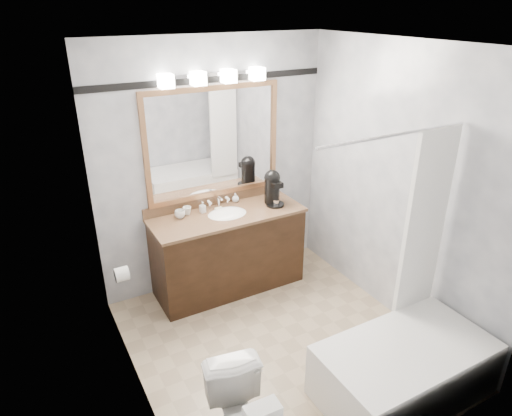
% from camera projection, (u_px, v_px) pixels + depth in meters
% --- Properties ---
extents(room, '(2.42, 2.62, 2.52)m').
position_uv_depth(room, '(283.00, 216.00, 3.51)').
color(room, tan).
rests_on(room, ground).
extents(vanity, '(1.53, 0.58, 0.97)m').
position_uv_depth(vanity, '(228.00, 250.00, 4.66)').
color(vanity, black).
rests_on(vanity, ground).
extents(mirror, '(1.40, 0.04, 1.10)m').
position_uv_depth(mirror, '(214.00, 143.00, 4.43)').
color(mirror, '#AB764D').
rests_on(mirror, room).
extents(vanity_light_bar, '(1.02, 0.14, 0.12)m').
position_uv_depth(vanity_light_bar, '(213.00, 77.00, 4.12)').
color(vanity_light_bar, silver).
rests_on(vanity_light_bar, room).
extents(accent_stripe, '(2.40, 0.01, 0.06)m').
position_uv_depth(accent_stripe, '(211.00, 79.00, 4.19)').
color(accent_stripe, black).
rests_on(accent_stripe, room).
extents(bathtub, '(1.30, 0.75, 1.96)m').
position_uv_depth(bathtub, '(405.00, 361.00, 3.44)').
color(bathtub, white).
rests_on(bathtub, ground).
extents(tp_roll, '(0.11, 0.12, 0.12)m').
position_uv_depth(tp_roll, '(122.00, 274.00, 3.77)').
color(tp_roll, white).
rests_on(tp_roll, room).
extents(tissue_box, '(0.20, 0.12, 0.08)m').
position_uv_depth(tissue_box, '(263.00, 412.00, 2.48)').
color(tissue_box, white).
rests_on(tissue_box, toilet).
extents(coffee_maker, '(0.19, 0.24, 0.36)m').
position_uv_depth(coffee_maker, '(273.00, 187.00, 4.63)').
color(coffee_maker, black).
rests_on(coffee_maker, vanity).
extents(cup_left, '(0.13, 0.13, 0.08)m').
position_uv_depth(cup_left, '(180.00, 214.00, 4.38)').
color(cup_left, white).
rests_on(cup_left, vanity).
extents(cup_right, '(0.10, 0.10, 0.08)m').
position_uv_depth(cup_right, '(187.00, 211.00, 4.46)').
color(cup_right, white).
rests_on(cup_right, vanity).
extents(soap_bottle_a, '(0.06, 0.06, 0.11)m').
position_uv_depth(soap_bottle_a, '(203.00, 207.00, 4.49)').
color(soap_bottle_a, white).
rests_on(soap_bottle_a, vanity).
extents(soap_bottle_b, '(0.10, 0.10, 0.10)m').
position_uv_depth(soap_bottle_b, '(235.00, 198.00, 4.73)').
color(soap_bottle_b, white).
rests_on(soap_bottle_b, vanity).
extents(soap_bar, '(0.08, 0.05, 0.02)m').
position_uv_depth(soap_bar, '(219.00, 209.00, 4.56)').
color(soap_bar, beige).
rests_on(soap_bar, vanity).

